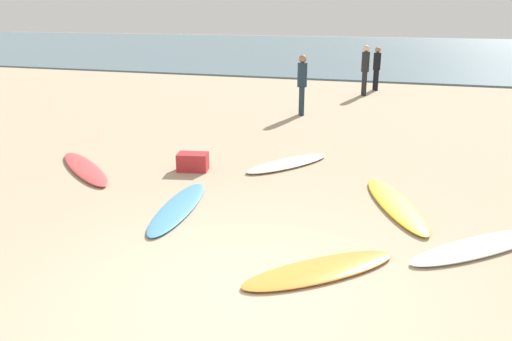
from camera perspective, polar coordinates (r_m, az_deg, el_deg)
name	(u,v)px	position (r m, az deg, el deg)	size (l,w,h in m)	color
ground_plane	(239,295)	(5.54, -1.95, -14.01)	(120.00, 120.00, 0.00)	tan
ocean_water	(405,50)	(42.33, 16.61, 13.04)	(120.00, 40.00, 0.08)	slate
surfboard_0	(288,163)	(9.94, 3.65, 0.84)	(0.57, 2.06, 0.08)	beige
surfboard_1	(178,207)	(7.81, -8.86, -4.17)	(0.49, 2.24, 0.07)	#4A93D5
surfboard_2	(480,246)	(7.10, 24.21, -7.91)	(0.48, 2.31, 0.07)	silver
surfboard_4	(320,270)	(5.99, 7.34, -11.18)	(0.56, 2.00, 0.07)	orange
surfboard_5	(85,168)	(10.16, -18.97, 0.26)	(0.49, 2.56, 0.09)	#DC4B4D
surfboard_6	(395,204)	(8.12, 15.62, -3.70)	(0.51, 2.44, 0.09)	yellow
beachgoer_near	(377,66)	(20.16, 13.61, 11.46)	(0.37, 0.37, 1.64)	black
beachgoer_mid	(365,68)	(18.77, 12.35, 11.41)	(0.36, 0.36, 1.79)	black
beachgoer_far	(302,82)	(14.79, 5.28, 10.04)	(0.36, 0.36, 1.74)	#1E3342
beach_cooler	(193,162)	(9.64, -7.22, 0.98)	(0.57, 0.37, 0.34)	#B2282D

